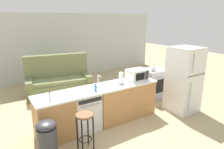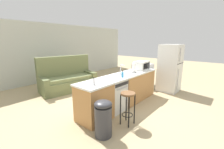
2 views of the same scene
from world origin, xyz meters
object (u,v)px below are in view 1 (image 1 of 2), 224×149
at_px(refrigerator, 184,80).
at_px(paper_towel_roll, 121,78).
at_px(dish_soap_bottle, 50,96).
at_px(dishwasher, 85,111).
at_px(trash_bin, 47,140).
at_px(stove_range, 153,83).
at_px(bar_stool, 85,124).
at_px(couch, 59,82).
at_px(soap_bottle, 96,88).
at_px(kettle, 153,68).
at_px(microwave, 137,75).

height_order(refrigerator, paper_towel_roll, refrigerator).
xyz_separation_m(refrigerator, paper_towel_roll, (-1.65, 0.51, 0.18)).
height_order(paper_towel_roll, dish_soap_bottle, paper_towel_roll).
height_order(dishwasher, dish_soap_bottle, dish_soap_bottle).
bearing_deg(dish_soap_bottle, trash_bin, -115.52).
height_order(stove_range, dish_soap_bottle, dish_soap_bottle).
height_order(dishwasher, bar_stool, dishwasher).
relative_size(stove_range, trash_bin, 1.22).
height_order(dishwasher, couch, couch).
distance_m(stove_range, dish_soap_bottle, 3.45).
bearing_deg(bar_stool, paper_towel_roll, 27.08).
height_order(paper_towel_roll, bar_stool, paper_towel_roll).
bearing_deg(trash_bin, dishwasher, 30.41).
bearing_deg(couch, soap_bottle, -90.74).
bearing_deg(refrigerator, paper_towel_roll, 162.95).
distance_m(stove_range, couch, 3.04).
distance_m(kettle, bar_stool, 3.01).
height_order(dishwasher, paper_towel_roll, paper_towel_roll).
distance_m(soap_bottle, trash_bin, 1.39).
height_order(dishwasher, soap_bottle, soap_bottle).
xyz_separation_m(stove_range, microwave, (-1.14, -0.55, 0.59)).
height_order(trash_bin, couch, couch).
relative_size(microwave, bar_stool, 0.68).
bearing_deg(paper_towel_roll, trash_bin, -164.49).
distance_m(paper_towel_roll, dish_soap_bottle, 1.70).
xyz_separation_m(stove_range, bar_stool, (-2.92, -1.24, 0.08)).
distance_m(dishwasher, dish_soap_bottle, 0.94).
relative_size(paper_towel_roll, kettle, 1.38).
bearing_deg(trash_bin, paper_towel_roll, 15.51).
relative_size(dishwasher, microwave, 1.68).
distance_m(stove_range, soap_bottle, 2.56).
bearing_deg(bar_stool, trash_bin, 170.31).
bearing_deg(trash_bin, microwave, 13.27).
bearing_deg(stove_range, soap_bottle, -163.53).
xyz_separation_m(stove_range, soap_bottle, (-2.40, -0.71, 0.52)).
bearing_deg(kettle, bar_stool, -157.99).
distance_m(dishwasher, couch, 2.47).
height_order(stove_range, refrigerator, refrigerator).
xyz_separation_m(dishwasher, stove_range, (2.60, 0.55, 0.03)).
relative_size(dishwasher, refrigerator, 0.49).
bearing_deg(dishwasher, paper_towel_roll, -2.58).
height_order(dishwasher, kettle, kettle).
bearing_deg(stove_range, dish_soap_bottle, -169.19).
distance_m(bar_stool, couch, 3.20).
relative_size(refrigerator, kettle, 8.35).
bearing_deg(kettle, microwave, -156.39).
distance_m(microwave, kettle, 1.06).
height_order(dishwasher, microwave, microwave).
xyz_separation_m(dishwasher, kettle, (2.43, 0.42, 0.56)).
bearing_deg(microwave, trash_bin, -166.73).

